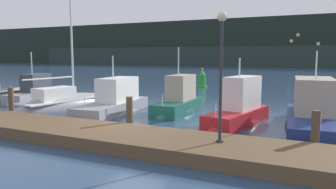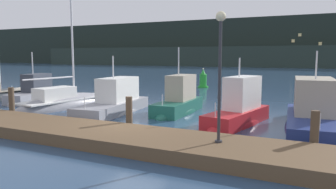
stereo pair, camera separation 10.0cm
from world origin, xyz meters
TOP-DOWN VIEW (x-y plane):
  - ground_plane at (0.00, 0.00)m, footprint 400.00×400.00m
  - dock at (0.00, -1.65)m, footprint 36.34×2.80m
  - mooring_pile_1 at (-7.12, -0.00)m, footprint 0.28×0.28m
  - mooring_pile_2 at (0.00, -0.00)m, footprint 0.28×0.28m
  - mooring_pile_3 at (7.12, -0.00)m, footprint 0.28×0.28m
  - motorboat_berth_2 at (-10.93, 4.82)m, footprint 2.34×4.86m
  - sailboat_berth_3 at (-7.20, 3.98)m, footprint 2.91×7.58m
  - motorboat_berth_4 at (-3.34, 3.62)m, footprint 2.60×6.53m
  - motorboat_berth_5 at (-0.07, 5.24)m, footprint 1.77×4.99m
  - motorboat_berth_6 at (3.73, 3.64)m, footprint 2.42×5.39m
  - motorboat_berth_7 at (6.96, 4.15)m, footprint 3.04×7.40m
  - channel_buoy at (-3.70, 19.45)m, footprint 1.05×1.05m
  - dock_lamppost at (4.35, -1.51)m, footprint 0.32×0.32m
  - hillside_backdrop at (-1.35, 90.43)m, footprint 240.00×23.00m

SIDE VIEW (x-z plane):
  - ground_plane at x=0.00m, z-range 0.00..0.00m
  - sailboat_berth_3 at x=-7.20m, z-range -5.79..6.03m
  - dock at x=0.00m, z-range 0.00..0.45m
  - motorboat_berth_2 at x=-10.93m, z-range -1.78..2.37m
  - motorboat_berth_4 at x=-3.34m, z-range -1.51..2.21m
  - motorboat_berth_5 at x=-0.07m, z-range -1.81..2.52m
  - motorboat_berth_6 at x=3.73m, z-range -1.51..2.26m
  - motorboat_berth_7 at x=6.96m, z-range -1.57..2.39m
  - mooring_pile_3 at x=7.12m, z-range 0.00..1.46m
  - channel_buoy at x=-3.70m, z-range -0.25..1.72m
  - mooring_pile_2 at x=0.00m, z-range 0.00..1.52m
  - mooring_pile_1 at x=-7.12m, z-range 0.00..1.59m
  - dock_lamppost at x=4.35m, z-range 1.14..5.27m
  - hillside_backdrop at x=-1.35m, z-range -0.55..13.41m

